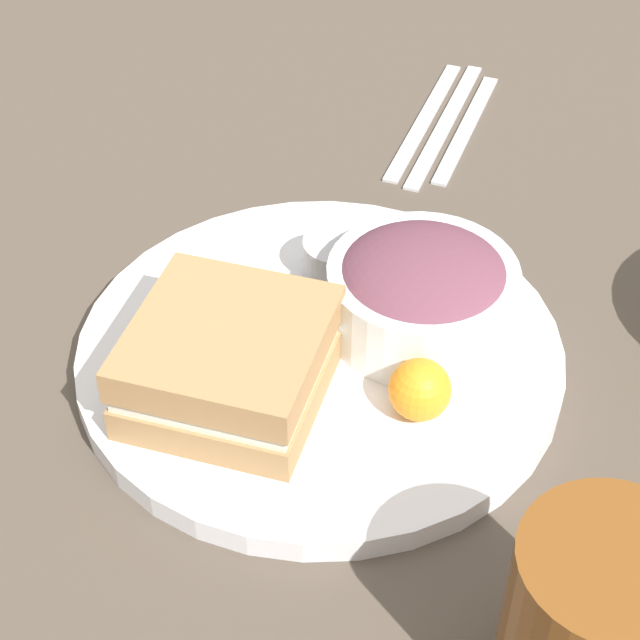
{
  "coord_description": "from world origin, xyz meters",
  "views": [
    {
      "loc": [
        0.38,
        0.29,
        0.47
      ],
      "look_at": [
        0.0,
        0.0,
        0.04
      ],
      "focal_mm": 60.0,
      "sensor_mm": 36.0,
      "label": 1
    }
  ],
  "objects_px": {
    "salad_bowl": "(422,290)",
    "dressing_cup": "(337,258)",
    "sandwich": "(229,361)",
    "knife": "(445,123)",
    "drink_glass": "(595,634)",
    "spoon": "(467,127)",
    "plate": "(320,353)",
    "fork": "(424,119)"
  },
  "relations": [
    {
      "from": "plate",
      "to": "fork",
      "type": "relative_size",
      "value": 1.59
    },
    {
      "from": "salad_bowl",
      "to": "drink_glass",
      "type": "height_order",
      "value": "drink_glass"
    },
    {
      "from": "plate",
      "to": "sandwich",
      "type": "distance_m",
      "value": 0.08
    },
    {
      "from": "salad_bowl",
      "to": "fork",
      "type": "distance_m",
      "value": 0.27
    },
    {
      "from": "plate",
      "to": "spoon",
      "type": "bearing_deg",
      "value": -166.53
    },
    {
      "from": "drink_glass",
      "to": "spoon",
      "type": "xyz_separation_m",
      "value": [
        -0.4,
        -0.3,
        -0.05
      ]
    },
    {
      "from": "salad_bowl",
      "to": "drink_glass",
      "type": "bearing_deg",
      "value": 50.52
    },
    {
      "from": "fork",
      "to": "spoon",
      "type": "xyz_separation_m",
      "value": [
        -0.01,
        0.03,
        0.0
      ]
    },
    {
      "from": "drink_glass",
      "to": "spoon",
      "type": "bearing_deg",
      "value": -142.71
    },
    {
      "from": "salad_bowl",
      "to": "spoon",
      "type": "xyz_separation_m",
      "value": [
        -0.24,
        -0.11,
        -0.04
      ]
    },
    {
      "from": "sandwich",
      "to": "dressing_cup",
      "type": "distance_m",
      "value": 0.13
    },
    {
      "from": "knife",
      "to": "spoon",
      "type": "xyz_separation_m",
      "value": [
        -0.01,
        0.02,
        0.0
      ]
    },
    {
      "from": "drink_glass",
      "to": "spoon",
      "type": "height_order",
      "value": "drink_glass"
    },
    {
      "from": "spoon",
      "to": "salad_bowl",
      "type": "bearing_deg",
      "value": -172.35
    },
    {
      "from": "fork",
      "to": "drink_glass",
      "type": "bearing_deg",
      "value": -155.87
    },
    {
      "from": "drink_glass",
      "to": "dressing_cup",
      "type": "bearing_deg",
      "value": -122.36
    },
    {
      "from": "sandwich",
      "to": "drink_glass",
      "type": "distance_m",
      "value": 0.25
    },
    {
      "from": "salad_bowl",
      "to": "dressing_cup",
      "type": "xyz_separation_m",
      "value": [
        -0.01,
        -0.07,
        -0.01
      ]
    },
    {
      "from": "knife",
      "to": "spoon",
      "type": "height_order",
      "value": "same"
    },
    {
      "from": "salad_bowl",
      "to": "knife",
      "type": "bearing_deg",
      "value": -151.56
    },
    {
      "from": "salad_bowl",
      "to": "plate",
      "type": "bearing_deg",
      "value": -37.01
    },
    {
      "from": "plate",
      "to": "knife",
      "type": "distance_m",
      "value": 0.3
    },
    {
      "from": "drink_glass",
      "to": "knife",
      "type": "relative_size",
      "value": 0.56
    },
    {
      "from": "plate",
      "to": "fork",
      "type": "height_order",
      "value": "plate"
    },
    {
      "from": "dressing_cup",
      "to": "knife",
      "type": "xyz_separation_m",
      "value": [
        -0.22,
        -0.06,
        -0.03
      ]
    },
    {
      "from": "spoon",
      "to": "drink_glass",
      "type": "bearing_deg",
      "value": -159.63
    },
    {
      "from": "dressing_cup",
      "to": "knife",
      "type": "distance_m",
      "value": 0.23
    },
    {
      "from": "drink_glass",
      "to": "fork",
      "type": "distance_m",
      "value": 0.52
    },
    {
      "from": "sandwich",
      "to": "knife",
      "type": "height_order",
      "value": "sandwich"
    },
    {
      "from": "sandwich",
      "to": "knife",
      "type": "distance_m",
      "value": 0.36
    },
    {
      "from": "plate",
      "to": "knife",
      "type": "bearing_deg",
      "value": -163.07
    },
    {
      "from": "knife",
      "to": "spoon",
      "type": "bearing_deg",
      "value": -90.0
    },
    {
      "from": "plate",
      "to": "dressing_cup",
      "type": "relative_size",
      "value": 6.61
    },
    {
      "from": "sandwich",
      "to": "spoon",
      "type": "bearing_deg",
      "value": -171.49
    },
    {
      "from": "salad_bowl",
      "to": "knife",
      "type": "distance_m",
      "value": 0.27
    },
    {
      "from": "dressing_cup",
      "to": "sandwich",
      "type": "bearing_deg",
      "value": 6.85
    },
    {
      "from": "plate",
      "to": "drink_glass",
      "type": "relative_size",
      "value": 2.7
    },
    {
      "from": "spoon",
      "to": "plate",
      "type": "bearing_deg",
      "value": 176.54
    },
    {
      "from": "sandwich",
      "to": "drink_glass",
      "type": "height_order",
      "value": "drink_glass"
    },
    {
      "from": "fork",
      "to": "knife",
      "type": "distance_m",
      "value": 0.02
    },
    {
      "from": "sandwich",
      "to": "dressing_cup",
      "type": "height_order",
      "value": "sandwich"
    },
    {
      "from": "salad_bowl",
      "to": "knife",
      "type": "height_order",
      "value": "salad_bowl"
    }
  ]
}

